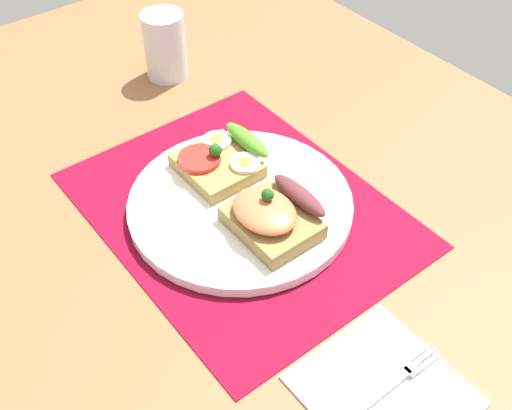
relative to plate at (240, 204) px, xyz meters
The scene contains 8 objects.
ground_plane 2.56cm from the plate, ahead, with size 120.00×90.00×3.20cm, color #925936.
placemat 0.81cm from the plate, ahead, with size 39.09×30.40×0.30cm, color maroon.
plate is the anchor object (origin of this frame).
sandwich_egg_tomato 6.48cm from the plate, 164.61° to the left, with size 9.26×9.98×3.95cm.
sandwich_salmon 6.23cm from the plate, ahead, with size 9.76×9.30×5.32cm.
napkin 27.23cm from the plate, ahead, with size 13.88×13.37×0.60cm, color white.
fork 27.33cm from the plate, ahead, with size 1.62×14.01×0.32cm.
drinking_glass 31.59cm from the plate, 163.61° to the left, with size 6.17×6.17×9.87cm, color silver.
Camera 1 is at (42.66, -30.91, 52.43)cm, focal length 43.96 mm.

